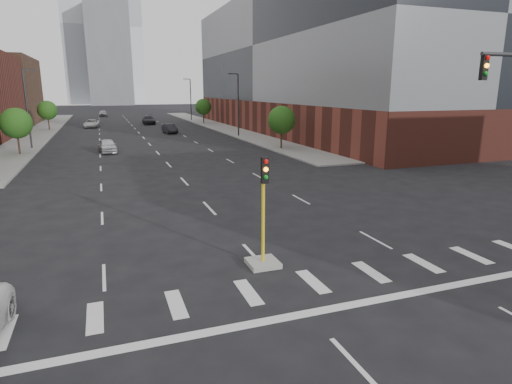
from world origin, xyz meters
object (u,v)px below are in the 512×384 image
car_mid_right (170,129)px  car_far_left (92,124)px  median_traffic_signal (263,243)px  car_deep_right (149,120)px  car_distant (103,113)px  car_near_left (107,146)px

car_mid_right → car_far_left: size_ratio=0.88×
median_traffic_signal → car_far_left: 70.20m
car_mid_right → car_deep_right: (-1.20, 19.60, 0.09)m
car_deep_right → median_traffic_signal: bearing=-90.8°
car_mid_right → car_far_left: car_mid_right is taller
car_deep_right → car_distant: 30.22m
car_near_left → car_far_left: car_near_left is taller
median_traffic_signal → car_mid_right: 54.53m
median_traffic_signal → car_distant: bearing=92.8°
car_near_left → car_mid_right: 21.40m
car_deep_right → car_distant: bearing=107.9°
car_mid_right → median_traffic_signal: bearing=-100.6°
car_near_left → car_distant: 67.68m
car_near_left → car_distant: bearing=85.2°
car_near_left → car_distant: car_distant is taller
car_deep_right → car_distant: car_deep_right is taller
car_near_left → car_mid_right: (9.77, 19.03, -0.01)m
car_mid_right → car_near_left: bearing=-122.9°
median_traffic_signal → car_distant: size_ratio=0.92×
median_traffic_signal → car_near_left: bearing=98.3°
median_traffic_signal → car_far_left: (-7.26, 69.83, -0.26)m
car_mid_right → car_far_left: bearing=121.7°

